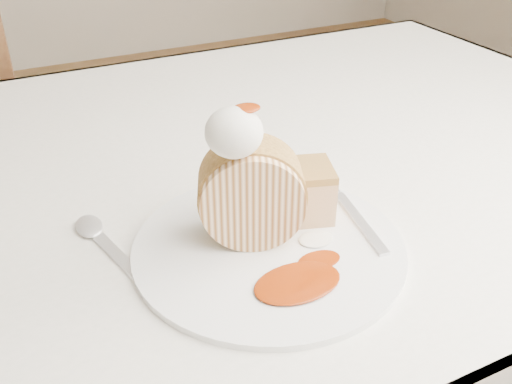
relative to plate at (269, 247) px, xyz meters
name	(u,v)px	position (x,y,z in m)	size (l,w,h in m)	color
table	(223,210)	(0.04, 0.22, -0.09)	(1.40, 0.90, 0.75)	silver
plate	(269,247)	(0.00, 0.00, 0.00)	(0.29, 0.29, 0.01)	white
roulade_slice	(252,194)	(-0.01, 0.02, 0.06)	(0.11, 0.11, 0.06)	#FFDDB1
cake_chunk	(302,195)	(0.06, 0.03, 0.03)	(0.06, 0.06, 0.05)	tan
whipped_cream	(234,132)	(-0.03, 0.01, 0.14)	(0.06, 0.06, 0.05)	white
caramel_drizzle	(246,102)	(-0.02, 0.01, 0.16)	(0.03, 0.02, 0.01)	#8B2905
caramel_pool	(297,282)	(0.00, -0.07, 0.01)	(0.09, 0.06, 0.00)	#8B2905
fork	(360,222)	(0.11, -0.01, 0.01)	(0.02, 0.17, 0.00)	silver
spoon	(129,267)	(-0.14, 0.03, 0.00)	(0.03, 0.17, 0.00)	silver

